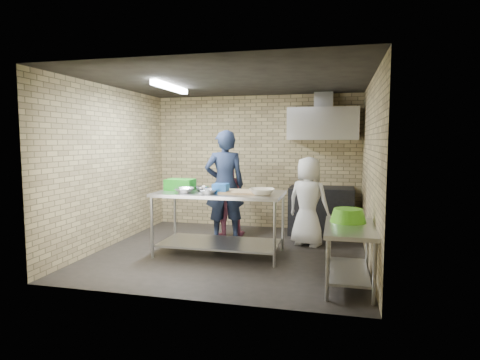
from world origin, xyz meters
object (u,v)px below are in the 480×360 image
Objects in this scene: side_counter at (349,256)px; bottle_green at (347,129)px; woman_pink at (226,197)px; stove at (321,211)px; blue_tub at (221,188)px; prep_table at (220,223)px; green_crate at (180,185)px; bottle_red at (326,128)px; green_basin at (348,215)px; man_navy at (225,185)px; woman_white at (308,201)px.

side_counter is 3.41m from bottle_green.
stove is at bearing 177.68° from woman_pink.
stove is at bearing 52.77° from blue_tub.
green_crate is (-0.70, 0.12, 0.58)m from prep_table.
prep_table is at bearing 116.57° from blue_tub.
bottle_red is (1.49, 2.14, 0.97)m from blue_tub.
woman_pink reaches higher than green_basin.
side_counter is 2.94m from green_crate.
man_navy reaches higher than green_basin.
man_navy is 1.36× the size of woman_pink.
stove is 0.79× the size of woman_white.
green_basin is at bearing -17.71° from blue_tub.
prep_table is at bearing -9.73° from green_crate.
stove is 1.84m from woman_pink.
woman_pink is at bearing -156.01° from bottle_red.
prep_table is 4.50× the size of green_crate.
prep_table is 2.08m from green_basin.
blue_tub is 2.79m from bottle_red.
bottle_green is 1.83m from woman_white.
woman_pink is (-2.16, 1.95, -0.11)m from green_basin.
man_navy is (-2.15, -1.03, -1.03)m from bottle_green.
bottle_red is at bearing 78.23° from stove.
bottle_green is 0.10× the size of woman_pink.
blue_tub is 1.42m from woman_pink.
blue_tub reaches higher than stove.
green_crate is 3.40m from bottle_green.
woman_pink is at bearing -102.17° from man_navy.
woman_white is (-0.63, -1.16, -1.26)m from bottle_green.
woman_pink is (-0.04, 0.24, -0.26)m from man_navy.
bottle_red is 0.09× the size of man_navy.
green_basin is at bearing -80.24° from stove.
green_crate is 0.78m from blue_tub.
woman_pink is (-0.29, 1.35, -0.33)m from blue_tub.
green_crate is at bearing 163.65° from blue_tub.
blue_tub is at bearing -124.92° from bottle_red.
bottle_green is (0.00, 2.99, 1.64)m from side_counter.
man_navy is at bearing 16.91° from woman_white.
bottle_green is (1.89, 2.14, 0.95)m from blue_tub.
side_counter is 0.79× the size of woman_white.
green_basin is 0.23× the size of man_navy.
stove is 5.46× the size of blue_tub.
blue_tub is at bearing 81.11° from man_navy.
stove is at bearing -151.93° from bottle_green.
woman_white is (-0.63, 1.83, 0.38)m from side_counter.
bottle_green reaches higher than side_counter.
green_basin reaches higher than stove.
stove is at bearing 50.31° from prep_table.
prep_table is at bearing -127.12° from bottle_red.
prep_table is at bearing 55.67° from woman_white.
stove is at bearing 99.76° from green_basin.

